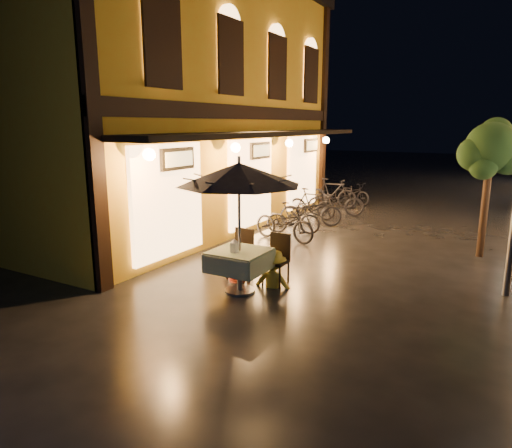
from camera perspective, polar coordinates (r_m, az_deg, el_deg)
The scene contains 17 objects.
ground at distance 8.07m, azimuth 6.33°, elevation -9.50°, with size 90.00×90.00×0.00m, color black.
west_building at distance 13.93m, azimuth -9.09°, elevation 15.16°, with size 5.90×11.40×7.40m.
street_tree at distance 11.44m, azimuth 27.36°, elevation 8.12°, with size 1.43×1.20×3.15m.
cafe_table at distance 8.26m, azimuth -2.06°, elevation -4.60°, with size 0.99×0.99×0.78m.
patio_umbrella at distance 7.95m, azimuth -2.15°, elevation 6.23°, with size 2.22×2.22×2.46m.
cafe_chair_left at distance 9.08m, azimuth -1.77°, elevation -3.35°, with size 0.42×0.42×0.97m.
cafe_chair_right at distance 8.70m, azimuth 2.74°, elevation -4.05°, with size 0.42×0.42×0.97m.
table_lantern at distance 8.03m, azimuth -2.71°, elevation -2.64°, with size 0.16×0.16×0.25m.
person_orange at distance 8.88m, azimuth -2.42°, elevation -2.63°, with size 0.68×0.53×1.40m, color red.
person_yellow at distance 8.52m, azimuth 2.22°, elevation -3.44°, with size 0.87×0.50×1.35m, color yellow.
bicycle_0 at distance 11.93m, azimuth 3.55°, elevation 0.17°, with size 0.64×1.82×0.96m, color black.
bicycle_1 at distance 12.69m, azimuth 4.67°, elevation 0.75°, with size 0.42×1.49×0.90m, color black.
bicycle_2 at distance 13.72m, azimuth 6.87°, elevation 1.71°, with size 0.64×1.83×0.96m, color black.
bicycle_3 at distance 14.85m, azimuth 6.98°, elevation 2.55°, with size 0.46×1.63×0.98m, color black.
bicycle_4 at distance 15.42m, azimuth 9.92°, elevation 2.81°, with size 0.65×1.86×0.98m, color black.
bicycle_5 at distance 16.84m, azimuth 9.47°, elevation 3.82°, with size 0.51×1.81×1.09m, color black.
bicycle_6 at distance 17.92m, azimuth 11.87°, elevation 3.82°, with size 0.55×1.58×0.83m, color black.
Camera 1 is at (2.91, -6.90, 2.99)m, focal length 32.00 mm.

